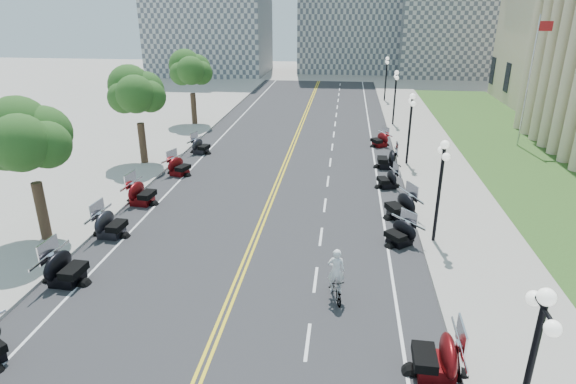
{
  "coord_description": "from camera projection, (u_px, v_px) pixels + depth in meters",
  "views": [
    {
      "loc": [
        4.14,
        -17.37,
        10.77
      ],
      "look_at": [
        1.46,
        4.76,
        2.0
      ],
      "focal_mm": 30.0,
      "sensor_mm": 36.0,
      "label": 1
    }
  ],
  "objects": [
    {
      "name": "ground",
      "position": [
        240.0,
        275.0,
        20.45
      ],
      "size": [
        160.0,
        160.0,
        0.0
      ],
      "primitive_type": "plane",
      "color": "gray"
    },
    {
      "name": "road",
      "position": [
        275.0,
        190.0,
        29.69
      ],
      "size": [
        16.0,
        90.0,
        0.01
      ],
      "primitive_type": "cube",
      "color": "#333335",
      "rests_on": "ground"
    },
    {
      "name": "centerline_yellow_a",
      "position": [
        273.0,
        190.0,
        29.7
      ],
      "size": [
        0.12,
        90.0,
        0.0
      ],
      "primitive_type": "cube",
      "color": "yellow",
      "rests_on": "road"
    },
    {
      "name": "centerline_yellow_b",
      "position": [
        277.0,
        190.0,
        29.67
      ],
      "size": [
        0.12,
        90.0,
        0.0
      ],
      "primitive_type": "cube",
      "color": "yellow",
      "rests_on": "road"
    },
    {
      "name": "edge_line_north",
      "position": [
        380.0,
        195.0,
        28.97
      ],
      "size": [
        0.12,
        90.0,
        0.0
      ],
      "primitive_type": "cube",
      "color": "white",
      "rests_on": "road"
    },
    {
      "name": "edge_line_south",
      "position": [
        175.0,
        186.0,
        30.4
      ],
      "size": [
        0.12,
        90.0,
        0.0
      ],
      "primitive_type": "cube",
      "color": "white",
      "rests_on": "road"
    },
    {
      "name": "lane_dash_5",
      "position": [
        308.0,
        342.0,
        16.4
      ],
      "size": [
        0.12,
        2.0,
        0.0
      ],
      "primitive_type": "cube",
      "color": "white",
      "rests_on": "road"
    },
    {
      "name": "lane_dash_6",
      "position": [
        316.0,
        279.0,
        20.09
      ],
      "size": [
        0.12,
        2.0,
        0.0
      ],
      "primitive_type": "cube",
      "color": "white",
      "rests_on": "road"
    },
    {
      "name": "lane_dash_7",
      "position": [
        321.0,
        236.0,
        23.79
      ],
      "size": [
        0.12,
        2.0,
        0.0
      ],
      "primitive_type": "cube",
      "color": "white",
      "rests_on": "road"
    },
    {
      "name": "lane_dash_8",
      "position": [
        325.0,
        205.0,
        27.48
      ],
      "size": [
        0.12,
        2.0,
        0.0
      ],
      "primitive_type": "cube",
      "color": "white",
      "rests_on": "road"
    },
    {
      "name": "lane_dash_9",
      "position": [
        328.0,
        181.0,
        31.18
      ],
      "size": [
        0.12,
        2.0,
        0.0
      ],
      "primitive_type": "cube",
      "color": "white",
      "rests_on": "road"
    },
    {
      "name": "lane_dash_10",
      "position": [
        330.0,
        162.0,
        34.87
      ],
      "size": [
        0.12,
        2.0,
        0.0
      ],
      "primitive_type": "cube",
      "color": "white",
      "rests_on": "road"
    },
    {
      "name": "lane_dash_11",
      "position": [
        332.0,
        147.0,
        38.57
      ],
      "size": [
        0.12,
        2.0,
        0.0
      ],
      "primitive_type": "cube",
      "color": "white",
      "rests_on": "road"
    },
    {
      "name": "lane_dash_12",
      "position": [
        334.0,
        134.0,
        42.26
      ],
      "size": [
        0.12,
        2.0,
        0.0
      ],
      "primitive_type": "cube",
      "color": "white",
      "rests_on": "road"
    },
    {
      "name": "lane_dash_13",
      "position": [
        335.0,
        124.0,
        45.96
      ],
      "size": [
        0.12,
        2.0,
        0.0
      ],
      "primitive_type": "cube",
      "color": "white",
      "rests_on": "road"
    },
    {
      "name": "lane_dash_14",
      "position": [
        336.0,
        115.0,
        49.65
      ],
      "size": [
        0.12,
        2.0,
        0.0
      ],
      "primitive_type": "cube",
      "color": "white",
      "rests_on": "road"
    },
    {
      "name": "lane_dash_15",
      "position": [
        337.0,
        107.0,
        53.35
      ],
      "size": [
        0.12,
        2.0,
        0.0
      ],
      "primitive_type": "cube",
      "color": "white",
      "rests_on": "road"
    },
    {
      "name": "lane_dash_16",
      "position": [
        338.0,
        100.0,
        57.04
      ],
      "size": [
        0.12,
        2.0,
        0.0
      ],
      "primitive_type": "cube",
      "color": "white",
      "rests_on": "road"
    },
    {
      "name": "lane_dash_17",
      "position": [
        339.0,
        94.0,
        60.74
      ],
      "size": [
        0.12,
        2.0,
        0.0
      ],
      "primitive_type": "cube",
      "color": "white",
      "rests_on": "road"
    },
    {
      "name": "lane_dash_18",
      "position": [
        340.0,
        89.0,
        64.43
      ],
      "size": [
        0.12,
        2.0,
        0.0
      ],
      "primitive_type": "cube",
      "color": "white",
      "rests_on": "road"
    },
    {
      "name": "lane_dash_19",
      "position": [
        340.0,
        85.0,
        68.13
      ],
      "size": [
        0.12,
        2.0,
        0.0
      ],
      "primitive_type": "cube",
      "color": "white",
      "rests_on": "road"
    },
    {
      "name": "sidewalk_north",
      "position": [
        450.0,
        197.0,
        28.49
      ],
      "size": [
        5.0,
        90.0,
        0.15
      ],
      "primitive_type": "cube",
      "color": "#9E9991",
      "rests_on": "ground"
    },
    {
      "name": "sidewalk_south",
      "position": [
        113.0,
        182.0,
        30.84
      ],
      "size": [
        5.0,
        90.0,
        0.15
      ],
      "primitive_type": "cube",
      "color": "#9E9991",
      "rests_on": "ground"
    },
    {
      "name": "lawn",
      "position": [
        527.0,
        161.0,
        35.11
      ],
      "size": [
        9.0,
        60.0,
        0.1
      ],
      "primitive_type": "cube",
      "color": "#356023",
      "rests_on": "ground"
    },
    {
      "name": "distant_block_c",
      "position": [
        467.0,
        1.0,
        74.01
      ],
      "size": [
        20.0,
        14.0,
        22.0
      ],
      "primitive_type": "cube",
      "color": "gray",
      "rests_on": "ground"
    },
    {
      "name": "street_lamp_1",
      "position": [
        527.0,
        381.0,
        11.15
      ],
      "size": [
        0.5,
        1.2,
        4.9
      ],
      "primitive_type": null,
      "color": "black",
      "rests_on": "sidewalk_north"
    },
    {
      "name": "street_lamp_2",
      "position": [
        439.0,
        193.0,
        22.24
      ],
      "size": [
        0.5,
        1.2,
        4.9
      ],
      "primitive_type": null,
      "color": "black",
      "rests_on": "sidewalk_north"
    },
    {
      "name": "street_lamp_3",
      "position": [
        409.0,
        130.0,
        33.32
      ],
      "size": [
        0.5,
        1.2,
        4.9
      ],
      "primitive_type": null,
      "color": "black",
      "rests_on": "sidewalk_north"
    },
    {
      "name": "street_lamp_4",
      "position": [
        395.0,
        98.0,
        44.41
      ],
      "size": [
        0.5,
        1.2,
        4.9
      ],
      "primitive_type": null,
      "color": "black",
      "rests_on": "sidewalk_north"
    },
    {
      "name": "street_lamp_5",
      "position": [
        386.0,
        79.0,
        55.49
      ],
      "size": [
        0.5,
        1.2,
        4.9
      ],
      "primitive_type": null,
      "color": "black",
      "rests_on": "sidewalk_north"
    },
    {
      "name": "flagpole",
      "position": [
        528.0,
        84.0,
        36.93
      ],
      "size": [
        1.1,
        0.2,
        10.0
      ],
      "primitive_type": null,
      "color": "silver",
      "rests_on": "ground"
    },
    {
      "name": "tree_2",
      "position": [
        29.0,
        146.0,
        21.68
      ],
      "size": [
        4.8,
        4.8,
        9.2
      ],
      "primitive_type": null,
      "color": "#235619",
      "rests_on": "sidewalk_south"
    },
    {
      "name": "tree_3",
      "position": [
        138.0,
        98.0,
        32.76
      ],
      "size": [
        4.8,
        4.8,
        9.2
      ],
      "primitive_type": null,
      "color": "#235619",
      "rests_on": "sidewalk_south"
    },
    {
      "name": "tree_4",
      "position": [
        191.0,
        74.0,
        43.85
      ],
      "size": [
        4.8,
        4.8,
        9.2
      ],
      "primitive_type": null,
      "color": "#235619",
      "rests_on": "sidewalk_south"
    },
    {
      "name": "motorcycle_n_4",
      "position": [
        437.0,
        354.0,
        14.68
      ],
      "size": [
        2.28,
        2.28,
        1.55
      ],
      "primitive_type": null,
      "rotation": [
        0.0,
        0.0,
        -1.6
      ],
      "color": "#590A0C",
      "rests_on": "road"
    },
    {
      "name": "motorcycle_n_6",
      "position": [
        400.0,
        232.0,
        22.84
      ],
      "size": [
        2.6,
        2.6,
        1.29
      ],
      "primitive_type": null,
      "rotation": [
        0.0,
        0.0,
        -0.86
      ],
      "color": "black",
      "rests_on": "road"
    },
    {
      "name": "motorcycle_n_7",
      "position": [
        401.0,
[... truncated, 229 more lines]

